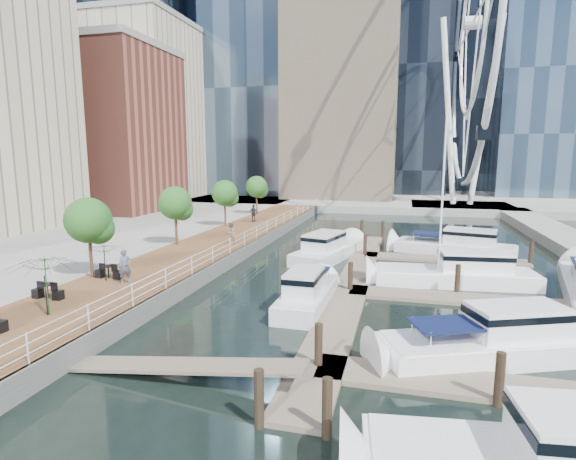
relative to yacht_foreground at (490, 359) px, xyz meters
The scene contains 17 objects.
ground 9.38m from the yacht_foreground, behind, with size 520.00×520.00×0.00m, color black.
boardwalk 23.38m from the yacht_foreground, 141.79° to the left, with size 6.00×60.00×1.00m, color brown.
seawall 21.11m from the yacht_foreground, 136.75° to the left, with size 0.25×60.00×1.00m, color #595954.
land_far 101.89m from the yacht_foreground, 95.27° to the left, with size 200.00×114.00×1.00m, color gray.
pier 51.67m from the yacht_foreground, 84.86° to the left, with size 14.00×12.00×1.00m, color gray.
railing 21.23m from the yacht_foreground, 136.93° to the left, with size 0.10×60.00×1.05m, color white, non-canonical shape.
floating_docks 9.55m from the yacht_foreground, 98.45° to the left, with size 16.00×34.00×2.60m.
midrise_condos 52.09m from the yacht_foreground, 148.53° to the left, with size 19.00×67.00×28.00m.
ferris_wheel 57.80m from the yacht_foreground, 84.86° to the left, with size 5.80×45.60×47.80m.
street_trees 25.12m from the yacht_foreground, 147.06° to the left, with size 2.60×42.60×4.60m.
cafe_tables 19.98m from the yacht_foreground, behind, with size 2.50×13.70×0.74m.
yacht_foreground is the anchor object (origin of this frame).
pedestrian_near 18.45m from the yacht_foreground, behind, with size 0.68×0.45×1.88m, color #464B5D.
pedestrian_mid 22.30m from the yacht_foreground, 138.61° to the left, with size 0.88×0.68×1.80m, color gray.
pedestrian_far 33.01m from the yacht_foreground, 125.10° to the left, with size 1.09×0.45×1.86m, color #2E333A.
moored_yachts 9.98m from the yacht_foreground, 91.54° to the left, with size 21.86×32.00×11.50m.
cafe_seating 19.47m from the yacht_foreground, 169.38° to the right, with size 4.59×17.08×2.66m.
Camera 1 is at (5.84, -17.48, 7.85)m, focal length 28.00 mm.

